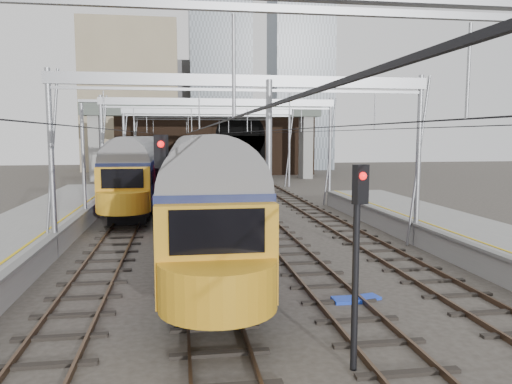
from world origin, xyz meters
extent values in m
plane|color=#38332D|center=(0.00, 0.00, 0.00)|extent=(160.00, 160.00, 0.00)
cube|color=slate|center=(-8.15, 2.50, 1.05)|extent=(0.35, 55.00, 0.12)
cube|color=#4C3828|center=(-6.72, 15.00, 0.09)|extent=(0.08, 80.00, 0.16)
cube|color=#4C3828|center=(-5.28, 15.00, 0.09)|extent=(0.08, 80.00, 0.16)
cube|color=black|center=(-6.00, 15.00, 0.01)|extent=(2.40, 80.00, 0.14)
cube|color=#4C3828|center=(-2.72, 15.00, 0.09)|extent=(0.08, 80.00, 0.16)
cube|color=#4C3828|center=(-1.28, 15.00, 0.09)|extent=(0.08, 80.00, 0.16)
cube|color=black|center=(-2.00, 15.00, 0.01)|extent=(2.40, 80.00, 0.14)
cube|color=#4C3828|center=(1.28, 15.00, 0.09)|extent=(0.08, 80.00, 0.16)
cube|color=#4C3828|center=(2.72, 15.00, 0.09)|extent=(0.08, 80.00, 0.16)
cube|color=black|center=(2.00, 15.00, 0.01)|extent=(2.40, 80.00, 0.14)
cube|color=#4C3828|center=(5.28, 15.00, 0.09)|extent=(0.08, 80.00, 0.16)
cube|color=#4C3828|center=(6.72, 15.00, 0.09)|extent=(0.08, 80.00, 0.16)
cube|color=black|center=(6.00, 15.00, 0.01)|extent=(2.40, 80.00, 0.14)
cylinder|color=gray|center=(-8.20, 8.00, 4.00)|extent=(0.24, 0.24, 8.00)
cylinder|color=gray|center=(8.20, 8.00, 4.00)|extent=(0.24, 0.24, 8.00)
cube|color=gray|center=(0.00, 8.00, 7.60)|extent=(16.80, 0.28, 0.50)
cylinder|color=gray|center=(-8.20, 22.00, 4.00)|extent=(0.24, 0.24, 8.00)
cylinder|color=gray|center=(8.20, 22.00, 4.00)|extent=(0.24, 0.24, 8.00)
cube|color=gray|center=(0.00, 22.00, 7.60)|extent=(16.80, 0.28, 0.50)
cylinder|color=gray|center=(-8.20, 36.00, 4.00)|extent=(0.24, 0.24, 8.00)
cylinder|color=gray|center=(8.20, 36.00, 4.00)|extent=(0.24, 0.24, 8.00)
cube|color=gray|center=(0.00, 36.00, 7.60)|extent=(16.80, 0.28, 0.50)
cylinder|color=gray|center=(-8.20, 48.00, 4.00)|extent=(0.24, 0.24, 8.00)
cylinder|color=gray|center=(8.20, 48.00, 4.00)|extent=(0.24, 0.24, 8.00)
cube|color=gray|center=(0.00, 48.00, 7.60)|extent=(16.80, 0.28, 0.50)
cube|color=black|center=(-6.00, 15.00, 5.50)|extent=(0.03, 80.00, 0.03)
cube|color=black|center=(-2.00, 15.00, 5.50)|extent=(0.03, 80.00, 0.03)
cube|color=black|center=(2.00, 15.00, 5.50)|extent=(0.03, 80.00, 0.03)
cube|color=black|center=(6.00, 15.00, 5.50)|extent=(0.03, 80.00, 0.03)
cube|color=#301F15|center=(2.00, 52.00, 4.50)|extent=(26.00, 2.00, 9.00)
cube|color=black|center=(5.00, 50.98, 2.60)|extent=(6.50, 0.10, 5.20)
cylinder|color=black|center=(5.00, 50.98, 5.20)|extent=(6.50, 0.10, 6.50)
cube|color=#301F15|center=(-10.00, 51.00, 1.50)|extent=(6.00, 1.50, 3.00)
cube|color=gray|center=(-12.50, 46.00, 4.10)|extent=(1.20, 2.50, 8.20)
cube|color=gray|center=(12.50, 46.00, 4.10)|extent=(1.20, 2.50, 8.20)
cube|color=#556056|center=(0.00, 46.00, 8.20)|extent=(28.00, 3.00, 1.40)
cube|color=gray|center=(0.00, 46.00, 9.10)|extent=(28.00, 3.00, 0.30)
cube|color=tan|center=(-10.00, 66.00, 11.00)|extent=(14.00, 12.00, 22.00)
cube|color=#4C5660|center=(4.00, 72.00, 16.00)|extent=(10.00, 10.00, 32.00)
cube|color=gray|center=(-2.00, 80.00, 9.00)|extent=(18.00, 14.00, 18.00)
cube|color=black|center=(-2.00, 33.94, 0.35)|extent=(2.42, 71.59, 0.70)
cube|color=#141846|center=(-2.00, 33.94, 2.37)|extent=(3.08, 71.59, 2.75)
cylinder|color=slate|center=(-2.00, 33.94, 3.75)|extent=(3.02, 71.09, 3.02)
cube|color=black|center=(-2.00, 33.94, 2.81)|extent=(3.10, 70.39, 0.82)
cube|color=#DC447D|center=(-2.00, 33.94, 1.60)|extent=(3.10, 70.59, 0.13)
cube|color=orange|center=(-2.00, -2.00, 2.27)|extent=(3.02, 0.60, 2.55)
cube|color=black|center=(-2.00, -2.17, 2.92)|extent=(2.31, 0.08, 1.10)
cube|color=black|center=(-6.00, 31.78, 0.35)|extent=(2.37, 34.90, 0.70)
cube|color=#141846|center=(-6.00, 31.78, 2.35)|extent=(3.02, 34.90, 2.70)
cylinder|color=slate|center=(-6.00, 31.78, 3.70)|extent=(2.96, 34.40, 2.96)
cube|color=black|center=(-6.00, 31.78, 2.78)|extent=(3.04, 33.70, 0.81)
cube|color=#DC447D|center=(-6.00, 31.78, 1.59)|extent=(3.04, 33.90, 0.13)
cube|color=orange|center=(-6.00, 14.18, 2.25)|extent=(2.96, 0.60, 2.50)
cube|color=black|center=(-6.00, 14.01, 2.89)|extent=(2.26, 0.08, 1.08)
cylinder|color=black|center=(-3.39, 0.69, 2.54)|extent=(0.17, 0.17, 5.08)
cube|color=black|center=(-3.39, 0.51, 4.77)|extent=(0.41, 0.31, 0.95)
sphere|color=red|center=(-3.39, 0.39, 4.98)|extent=(0.19, 0.19, 0.19)
cylinder|color=black|center=(0.90, -3.78, 2.24)|extent=(0.15, 0.15, 4.47)
cube|color=black|center=(0.90, -3.96, 4.19)|extent=(0.37, 0.30, 0.84)
sphere|color=red|center=(0.90, -4.08, 4.38)|extent=(0.17, 0.17, 0.17)
cube|color=blue|center=(3.03, 0.84, 0.04)|extent=(0.84, 0.68, 0.09)
cube|color=blue|center=(-2.22, 4.38, 0.06)|extent=(1.13, 0.98, 0.11)
cube|color=blue|center=(2.27, 0.68, 0.05)|extent=(0.88, 0.63, 0.10)
camera|label=1|loc=(-2.86, -13.98, 5.21)|focal=35.00mm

